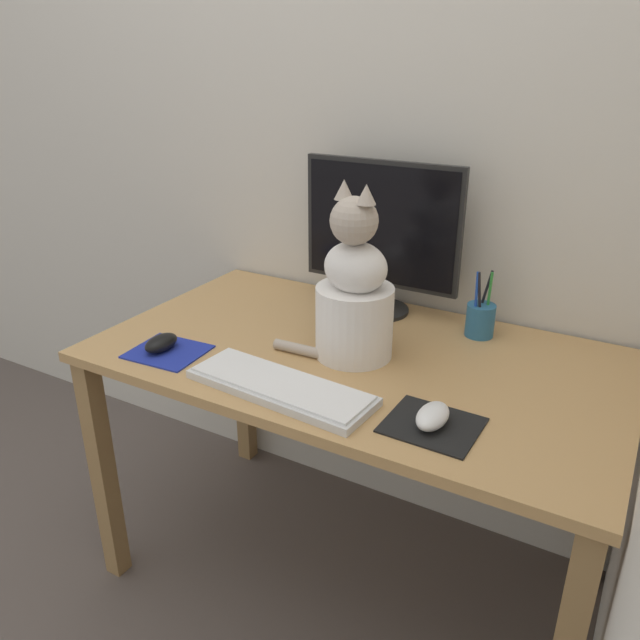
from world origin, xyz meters
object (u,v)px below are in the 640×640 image
at_px(computer_mouse_right, 433,416).
at_px(cat, 356,295).
at_px(keyboard, 280,386).
at_px(computer_mouse_left, 161,343).
at_px(pen_cup, 480,319).
at_px(monitor, 381,234).

relative_size(computer_mouse_right, cat, 0.24).
distance_m(keyboard, cat, 0.28).
bearing_deg(computer_mouse_left, pen_cup, 36.29).
bearing_deg(computer_mouse_left, computer_mouse_right, 0.96).
xyz_separation_m(computer_mouse_left, computer_mouse_right, (0.69, 0.01, 0.00)).
xyz_separation_m(keyboard, computer_mouse_right, (0.33, 0.03, 0.01)).
bearing_deg(computer_mouse_right, cat, 143.47).
xyz_separation_m(computer_mouse_right, pen_cup, (-0.04, 0.46, 0.02)).
distance_m(monitor, computer_mouse_left, 0.64).
height_order(keyboard, cat, cat).
height_order(monitor, keyboard, monitor).
bearing_deg(cat, computer_mouse_right, -18.65).
distance_m(keyboard, pen_cup, 0.57).
xyz_separation_m(monitor, pen_cup, (0.29, -0.02, -0.18)).
height_order(monitor, pen_cup, monitor).
bearing_deg(monitor, computer_mouse_right, -54.91).
relative_size(computer_mouse_left, cat, 0.23).
bearing_deg(cat, monitor, 121.20).
relative_size(keyboard, cat, 1.04).
bearing_deg(computer_mouse_right, pen_cup, 95.49).
xyz_separation_m(computer_mouse_left, pen_cup, (0.64, 0.47, 0.02)).
height_order(keyboard, computer_mouse_right, computer_mouse_right).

